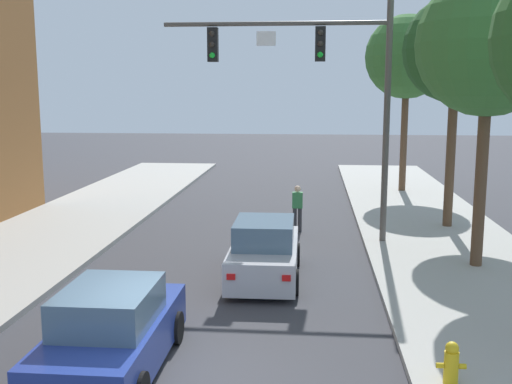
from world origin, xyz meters
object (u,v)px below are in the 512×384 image
at_px(car_lead_silver, 265,252).
at_px(street_tree_third, 456,50).
at_px(street_tree_farthest, 407,57).
at_px(car_following_blue, 113,334).
at_px(street_tree_second, 489,45).
at_px(traffic_signal_mast, 322,76).
at_px(fire_hydrant, 451,363).
at_px(pedestrian_crossing_road, 297,206).

relative_size(car_lead_silver, street_tree_third, 0.53).
bearing_deg(street_tree_farthest, car_following_blue, -111.41).
distance_m(street_tree_second, street_tree_third, 5.04).
height_order(car_lead_silver, street_tree_second, street_tree_second).
bearing_deg(traffic_signal_mast, street_tree_second, -31.37).
height_order(traffic_signal_mast, car_following_blue, traffic_signal_mast).
distance_m(traffic_signal_mast, car_following_blue, 11.27).
bearing_deg(fire_hydrant, street_tree_third, 78.35).
distance_m(car_following_blue, street_tree_farthest, 22.05).
xyz_separation_m(car_following_blue, fire_hydrant, (5.75, -0.17, -0.22)).
relative_size(car_lead_silver, street_tree_second, 0.54).
height_order(pedestrian_crossing_road, street_tree_second, street_tree_second).
bearing_deg(car_lead_silver, street_tree_third, 46.33).
distance_m(pedestrian_crossing_road, street_tree_farthest, 11.31).
height_order(traffic_signal_mast, street_tree_second, street_tree_second).
bearing_deg(pedestrian_crossing_road, street_tree_third, 8.46).
height_order(traffic_signal_mast, street_tree_farthest, street_tree_farthest).
distance_m(car_following_blue, street_tree_third, 15.59).
xyz_separation_m(traffic_signal_mast, street_tree_farthest, (4.07, 10.24, 1.07)).
distance_m(traffic_signal_mast, pedestrian_crossing_road, 4.80).
relative_size(pedestrian_crossing_road, street_tree_second, 0.21).
height_order(street_tree_second, street_tree_third, street_tree_third).
distance_m(car_following_blue, fire_hydrant, 5.76).
bearing_deg(street_tree_second, car_lead_silver, -167.29).
distance_m(street_tree_second, street_tree_farthest, 12.85).
bearing_deg(street_tree_third, pedestrian_crossing_road, -171.54).
xyz_separation_m(car_lead_silver, street_tree_farthest, (5.55, 14.15, 5.71)).
xyz_separation_m(traffic_signal_mast, car_lead_silver, (-1.48, -3.90, -4.64)).
bearing_deg(car_lead_silver, street_tree_farthest, 68.57).
bearing_deg(street_tree_second, car_following_blue, -138.83).
bearing_deg(pedestrian_crossing_road, car_lead_silver, -97.43).
relative_size(traffic_signal_mast, street_tree_third, 0.94).
distance_m(traffic_signal_mast, street_tree_farthest, 11.07).
xyz_separation_m(car_following_blue, pedestrian_crossing_road, (2.94, 11.21, 0.19)).
bearing_deg(street_tree_farthest, fire_hydrant, -95.77).
bearing_deg(street_tree_second, street_tree_farthest, 90.92).
bearing_deg(traffic_signal_mast, car_following_blue, -111.13).
height_order(car_lead_silver, car_following_blue, same).
xyz_separation_m(street_tree_second, street_tree_third, (0.28, 5.03, 0.17)).
distance_m(fire_hydrant, street_tree_second, 9.34).
bearing_deg(pedestrian_crossing_road, traffic_signal_mast, -64.97).
xyz_separation_m(car_lead_silver, pedestrian_crossing_road, (0.72, 5.54, 0.19)).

